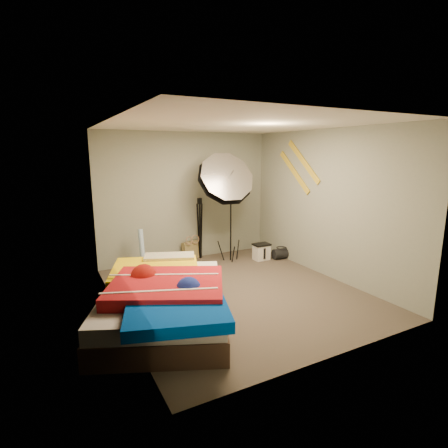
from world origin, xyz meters
TOP-DOWN VIEW (x-y plane):
  - floor at (0.00, 0.00)m, footprint 4.00×4.00m
  - ceiling at (0.00, 0.00)m, footprint 4.00×4.00m
  - wall_back at (0.00, 2.00)m, footprint 3.50×0.00m
  - wall_front at (0.00, -2.00)m, footprint 3.50×0.00m
  - wall_left at (-1.75, 0.00)m, footprint 0.00×4.00m
  - wall_right at (1.75, 0.00)m, footprint 0.00×4.00m
  - tote_bag at (0.03, 1.90)m, footprint 0.39×0.26m
  - wrapping_roll at (-1.03, 1.59)m, footprint 0.09×0.22m
  - camera_case at (1.26, 1.20)m, footprint 0.30×0.22m
  - duffel_bag at (1.65, 1.06)m, footprint 0.37×0.25m
  - wall_stripe_upper at (1.73, 0.60)m, footprint 0.02×0.91m
  - wall_stripe_lower at (1.73, 0.85)m, footprint 0.02×0.91m
  - bed at (-1.28, -0.43)m, footprint 2.18×2.61m
  - photo_umbrella at (0.50, 1.34)m, footprint 1.35×1.04m
  - camera_tripod at (0.23, 1.88)m, footprint 0.08×0.08m

SIDE VIEW (x-z plane):
  - floor at x=0.00m, z-range 0.00..0.00m
  - duffel_bag at x=1.65m, z-range 0.00..0.21m
  - camera_case at x=1.26m, z-range 0.00..0.30m
  - tote_bag at x=0.03m, z-range -0.01..0.36m
  - bed at x=-1.28m, z-range 0.00..0.62m
  - wrapping_roll at x=-1.03m, z-range 0.00..0.78m
  - camera_tripod at x=0.23m, z-range 0.09..1.32m
  - wall_back at x=0.00m, z-range -0.50..3.00m
  - wall_front at x=0.00m, z-range -0.50..3.00m
  - wall_left at x=-1.75m, z-range -0.75..3.25m
  - wall_right at x=1.75m, z-range -0.75..3.25m
  - photo_umbrella at x=0.50m, z-range 0.49..2.72m
  - wall_stripe_lower at x=1.73m, z-range 1.36..2.14m
  - wall_stripe_upper at x=1.73m, z-range 1.56..2.34m
  - ceiling at x=0.00m, z-range 2.50..2.50m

